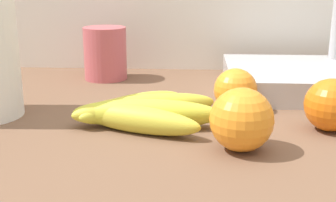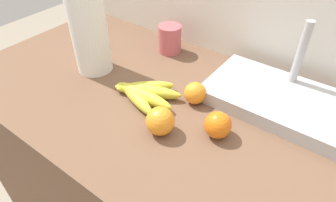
# 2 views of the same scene
# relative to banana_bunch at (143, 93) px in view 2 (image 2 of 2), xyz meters

# --- Properties ---
(counter) EXTENTS (1.58, 0.69, 0.87)m
(counter) POSITION_rel_banana_bunch_xyz_m (0.16, 0.03, -0.45)
(counter) COLOR brown
(counter) RESTS_ON ground
(wall_back) EXTENTS (1.98, 0.06, 1.30)m
(wall_back) POSITION_rel_banana_bunch_xyz_m (0.16, 0.40, -0.24)
(wall_back) COLOR silver
(wall_back) RESTS_ON ground
(banana_bunch) EXTENTS (0.21, 0.18, 0.04)m
(banana_bunch) POSITION_rel_banana_bunch_xyz_m (0.00, 0.00, 0.00)
(banana_bunch) COLOR gold
(banana_bunch) RESTS_ON counter
(orange_center) EXTENTS (0.08, 0.08, 0.08)m
(orange_center) POSITION_rel_banana_bunch_xyz_m (0.13, -0.08, 0.02)
(orange_center) COLOR orange
(orange_center) RESTS_ON counter
(orange_front) EXTENTS (0.07, 0.07, 0.07)m
(orange_front) POSITION_rel_banana_bunch_xyz_m (0.13, 0.08, 0.01)
(orange_front) COLOR orange
(orange_front) RESTS_ON counter
(orange_back_right) EXTENTS (0.07, 0.07, 0.07)m
(orange_back_right) POSITION_rel_banana_bunch_xyz_m (0.25, -0.01, 0.02)
(orange_back_right) COLOR orange
(orange_back_right) RESTS_ON counter
(paper_towel_roll) EXTENTS (0.12, 0.12, 0.30)m
(paper_towel_roll) POSITION_rel_banana_bunch_xyz_m (-0.24, 0.03, 0.11)
(paper_towel_roll) COLOR white
(paper_towel_roll) RESTS_ON counter
(sink_basin) EXTENTS (0.42, 0.25, 0.23)m
(sink_basin) POSITION_rel_banana_bunch_xyz_m (0.34, 0.21, 0.00)
(sink_basin) COLOR #B7BABF
(sink_basin) RESTS_ON counter
(mug) EXTENTS (0.08, 0.08, 0.10)m
(mug) POSITION_rel_banana_bunch_xyz_m (-0.10, 0.28, 0.03)
(mug) COLOR #BF565D
(mug) RESTS_ON counter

